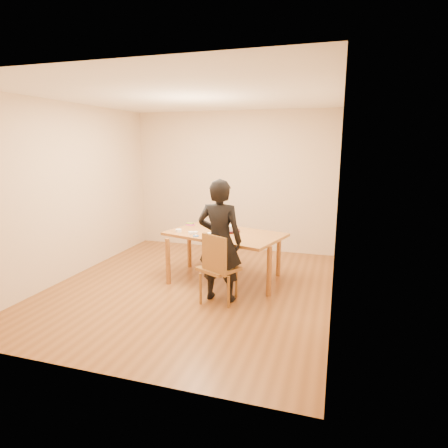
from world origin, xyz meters
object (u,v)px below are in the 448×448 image
(cake_plate, at_px, (230,231))
(cake, at_px, (230,228))
(dining_chair, at_px, (219,269))
(dining_table, at_px, (225,234))
(person, at_px, (220,241))

(cake_plate, height_order, cake, cake)
(dining_chair, distance_m, cake, 0.96)
(dining_table, xyz_separation_m, cake_plate, (0.04, 0.11, 0.03))
(dining_chair, bearing_deg, dining_table, 128.87)
(dining_chair, xyz_separation_m, person, (0.00, 0.05, 0.37))
(dining_chair, relative_size, person, 0.27)
(dining_table, distance_m, dining_chair, 0.84)
(cake_plate, relative_size, person, 0.20)
(cake_plate, distance_m, person, 0.84)
(cake, xyz_separation_m, person, (0.11, -0.84, 0.01))
(cake, bearing_deg, dining_table, -112.41)
(cake_plate, xyz_separation_m, cake, (0.00, 0.00, 0.04))
(dining_table, relative_size, dining_chair, 3.79)
(dining_table, bearing_deg, dining_chair, -63.51)
(dining_chair, relative_size, cake, 2.27)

